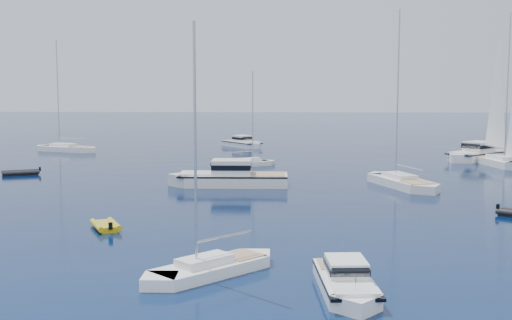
# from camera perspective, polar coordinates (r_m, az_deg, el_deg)

# --- Properties ---
(ground) EXTENTS (400.00, 400.00, 0.00)m
(ground) POSITION_cam_1_polar(r_m,az_deg,el_deg) (38.79, -0.12, -7.49)
(ground) COLOR #082251
(ground) RESTS_ON ground
(motor_cruiser_near) EXTENTS (2.88, 7.68, 1.98)m
(motor_cruiser_near) POSITION_cam_1_polar(r_m,az_deg,el_deg) (30.68, 7.84, -11.34)
(motor_cruiser_near) COLOR white
(motor_cruiser_near) RESTS_ON ground
(motor_cruiser_centre) EXTENTS (12.18, 3.95, 3.18)m
(motor_cruiser_centre) POSITION_cam_1_polar(r_m,az_deg,el_deg) (61.84, -2.34, -2.26)
(motor_cruiser_centre) COLOR silver
(motor_cruiser_centre) RESTS_ON ground
(motor_cruiser_distant) EXTENTS (10.94, 10.44, 3.04)m
(motor_cruiser_distant) POSITION_cam_1_polar(r_m,az_deg,el_deg) (87.78, 18.62, -0.02)
(motor_cruiser_distant) COLOR white
(motor_cruiser_distant) RESTS_ON ground
(motor_cruiser_horizon) EXTENTS (7.62, 8.42, 2.29)m
(motor_cruiser_horizon) POSITION_cam_1_polar(r_m,az_deg,el_deg) (101.55, -1.14, 1.14)
(motor_cruiser_horizon) COLOR white
(motor_cruiser_horizon) RESTS_ON ground
(sailboat_fore) EXTENTS (7.67, 7.90, 12.85)m
(sailboat_fore) POSITION_cam_1_polar(r_m,az_deg,el_deg) (33.28, -3.99, -9.87)
(sailboat_fore) COLOR white
(sailboat_fore) RESTS_ON ground
(sailboat_mid_r) EXTENTS (6.82, 11.93, 17.05)m
(sailboat_mid_r) POSITION_cam_1_polar(r_m,az_deg,el_deg) (62.94, 12.54, -2.26)
(sailboat_mid_r) COLOR silver
(sailboat_mid_r) RESTS_ON ground
(sailboat_centre) EXTENTS (7.87, 5.44, 11.50)m
(sailboat_centre) POSITION_cam_1_polar(r_m,az_deg,el_deg) (77.32, -0.81, -0.51)
(sailboat_centre) COLOR silver
(sailboat_centre) RESTS_ON ground
(sailboat_sails_r) EXTENTS (5.42, 12.93, 18.45)m
(sailboat_sails_r) POSITION_cam_1_polar(r_m,az_deg,el_deg) (83.09, 20.33, -0.43)
(sailboat_sails_r) COLOR silver
(sailboat_sails_r) RESTS_ON ground
(sailboat_far_l) EXTENTS (11.46, 6.96, 16.45)m
(sailboat_far_l) POSITION_cam_1_polar(r_m,az_deg,el_deg) (98.53, -16.18, 0.73)
(sailboat_far_l) COLOR white
(sailboat_far_l) RESTS_ON ground
(tender_yellow) EXTENTS (3.07, 3.71, 0.95)m
(tender_yellow) POSITION_cam_1_polar(r_m,az_deg,el_deg) (44.48, -12.91, -5.85)
(tender_yellow) COLOR gold
(tender_yellow) RESTS_ON ground
(tender_grey_far) EXTENTS (4.47, 3.63, 0.95)m
(tender_grey_far) POSITION_cam_1_polar(r_m,az_deg,el_deg) (73.90, -19.75, -1.21)
(tender_grey_far) COLOR black
(tender_grey_far) RESTS_ON ground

